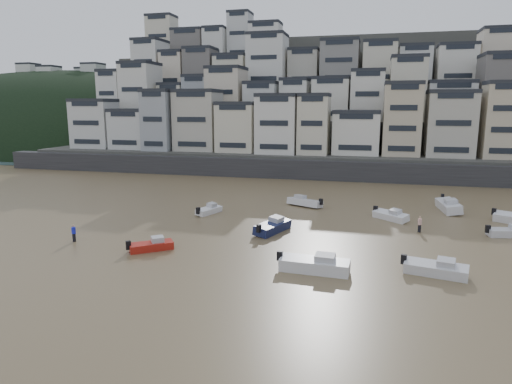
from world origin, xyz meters
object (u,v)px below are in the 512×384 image
(boat_f, at_px, (209,209))
(boat_j, at_px, (151,244))
(boat_e, at_px, (391,215))
(person_blue, at_px, (74,233))
(boat_b, at_px, (436,267))
(boat_c, at_px, (273,225))
(person_pink, at_px, (420,224))
(boat_i, at_px, (449,204))
(boat_d, at_px, (510,231))
(boat_h, at_px, (305,201))
(boat_a, at_px, (315,262))

(boat_f, bearing_deg, boat_j, -160.36)
(boat_e, xyz_separation_m, person_blue, (-30.90, -16.86, 0.22))
(boat_b, relative_size, boat_j, 1.19)
(boat_b, height_order, boat_e, boat_b)
(boat_c, height_order, boat_e, boat_c)
(boat_c, xyz_separation_m, person_blue, (-18.49, -8.28, 0.08))
(boat_j, distance_m, person_pink, 28.07)
(boat_f, relative_size, person_pink, 2.44)
(boat_b, height_order, boat_c, boat_c)
(boat_b, relative_size, boat_e, 1.10)
(boat_i, xyz_separation_m, person_pink, (-4.52, -11.46, -0.03))
(boat_e, relative_size, person_blue, 2.75)
(boat_i, bearing_deg, boat_e, -53.56)
(boat_j, bearing_deg, person_blue, 137.75)
(boat_c, bearing_deg, boat_j, 151.37)
(boat_d, distance_m, boat_j, 36.38)
(boat_h, relative_size, person_blue, 3.06)
(boat_i, bearing_deg, boat_b, -16.55)
(boat_f, bearing_deg, boat_b, -101.47)
(boat_b, distance_m, boat_c, 17.86)
(boat_e, height_order, boat_h, boat_h)
(boat_a, relative_size, boat_j, 1.41)
(boat_d, relative_size, boat_i, 0.71)
(boat_h, xyz_separation_m, boat_i, (18.32, 1.87, 0.18))
(boat_h, bearing_deg, boat_a, 125.12)
(person_blue, bearing_deg, boat_i, 31.73)
(boat_j, height_order, person_pink, person_pink)
(boat_e, xyz_separation_m, boat_f, (-21.96, -2.35, -0.07))
(person_pink, bearing_deg, boat_e, 121.43)
(boat_a, xyz_separation_m, boat_e, (6.56, 19.31, -0.19))
(boat_e, height_order, person_blue, person_blue)
(boat_a, bearing_deg, boat_e, 74.43)
(boat_c, height_order, boat_d, boat_c)
(boat_f, relative_size, boat_j, 0.96)
(boat_i, relative_size, person_pink, 3.81)
(boat_c, distance_m, boat_h, 13.60)
(boat_f, height_order, boat_i, boat_i)
(person_blue, bearing_deg, boat_h, 47.53)
(boat_h, bearing_deg, boat_i, -149.32)
(boat_a, xyz_separation_m, person_pink, (9.41, 14.66, 0.02))
(boat_e, bearing_deg, boat_f, -134.03)
(boat_a, bearing_deg, boat_c, 121.81)
(boat_c, bearing_deg, boat_d, -60.90)
(boat_e, bearing_deg, boat_j, -101.75)
(boat_j, bearing_deg, boat_h, 25.60)
(boat_d, bearing_deg, boat_c, 178.88)
(boat_c, bearing_deg, boat_e, -36.69)
(boat_b, height_order, boat_h, boat_h)
(boat_e, bearing_deg, boat_a, -68.91)
(boat_c, distance_m, boat_d, 24.55)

